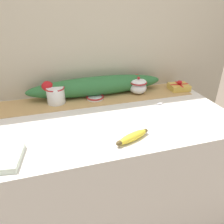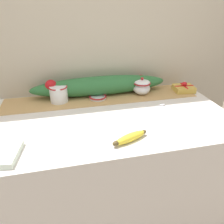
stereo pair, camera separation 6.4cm
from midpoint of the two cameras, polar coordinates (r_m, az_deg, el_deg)
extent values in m
plane|color=#7A6B5B|center=(1.87, 0.65, -26.46)|extent=(12.00, 12.00, 0.00)
cube|color=silver|center=(1.52, 0.75, -16.28)|extent=(1.38, 0.76, 0.92)
cube|color=#B7AD99|center=(1.52, -2.74, 15.67)|extent=(2.18, 0.04, 2.40)
cube|color=tan|center=(1.46, -1.43, 3.75)|extent=(1.27, 0.24, 0.00)
cylinder|color=white|center=(1.42, -12.51, 4.58)|extent=(0.11, 0.11, 0.10)
torus|color=#A31E23|center=(1.40, -12.70, 6.37)|extent=(0.12, 0.12, 0.01)
torus|color=white|center=(1.48, -12.62, 5.86)|extent=(0.05, 0.01, 0.05)
ellipsoid|color=white|center=(1.35, -12.63, 5.49)|extent=(0.03, 0.02, 0.02)
ellipsoid|color=white|center=(1.52, 8.92, 6.12)|extent=(0.12, 0.12, 0.08)
torus|color=#A31E23|center=(1.51, 9.03, 7.50)|extent=(0.12, 0.12, 0.01)
ellipsoid|color=white|center=(1.51, 9.05, 7.72)|extent=(0.11, 0.11, 0.03)
sphere|color=#A31E23|center=(1.50, 9.12, 8.59)|extent=(0.02, 0.02, 0.02)
cylinder|color=white|center=(1.45, -2.47, 3.73)|extent=(0.11, 0.11, 0.01)
torus|color=#A31E23|center=(1.44, -2.47, 4.09)|extent=(0.12, 0.12, 0.01)
ellipsoid|color=yellow|center=(1.03, 6.61, -6.64)|extent=(0.18, 0.10, 0.04)
ellipsoid|color=brown|center=(0.98, 2.93, -8.20)|extent=(0.04, 0.04, 0.02)
ellipsoid|color=brown|center=(1.07, 9.95, -5.20)|extent=(0.03, 0.03, 0.02)
cube|color=silver|center=(1.35, 11.49, 1.09)|extent=(0.12, 0.03, 0.00)
ellipsoid|color=silver|center=(1.40, 14.26, 1.90)|extent=(0.05, 0.04, 0.01)
cube|color=gold|center=(1.65, 19.28, 5.80)|extent=(0.14, 0.13, 0.04)
cube|color=red|center=(1.64, 19.39, 6.48)|extent=(0.14, 0.02, 0.00)
cube|color=red|center=(1.64, 19.39, 6.48)|extent=(0.02, 0.12, 0.00)
ellipsoid|color=red|center=(1.64, 19.47, 6.93)|extent=(0.04, 0.03, 0.03)
ellipsoid|color=#2D6B38|center=(1.49, -1.89, 6.89)|extent=(0.92, 0.14, 0.13)
sphere|color=red|center=(1.44, -14.44, 6.69)|extent=(0.07, 0.07, 0.07)
sphere|color=red|center=(1.47, -8.59, 6.90)|extent=(0.06, 0.06, 0.06)
sphere|color=red|center=(1.50, -2.08, 7.80)|extent=(0.07, 0.07, 0.07)
sphere|color=red|center=(1.50, 4.88, 7.56)|extent=(0.06, 0.06, 0.06)
sphere|color=red|center=(1.58, 8.67, 8.62)|extent=(0.05, 0.05, 0.05)
camera|label=1|loc=(0.03, -88.45, 0.82)|focal=35.00mm
camera|label=2|loc=(0.03, 91.55, -0.82)|focal=35.00mm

